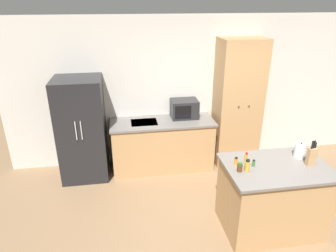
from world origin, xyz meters
The scene contains 14 objects.
ground_plane centered at (0.00, 0.00, 0.00)m, with size 14.00×14.00×0.00m, color #846647.
wall_back centered at (0.00, 2.33, 1.30)m, with size 7.20×0.06×2.60m.
refrigerator centered at (-2.27, 1.95, 0.85)m, with size 0.75×0.73×1.70m.
back_counter centered at (-0.93, 1.99, 0.45)m, with size 1.78×0.67×0.89m.
pantry_cabinet centered at (0.41, 2.03, 1.12)m, with size 0.76×0.57×2.25m.
kitchen_island centered at (0.25, 0.23, 0.47)m, with size 1.29×0.88×0.93m.
microwave centered at (-0.53, 2.10, 1.05)m, with size 0.46×0.36×0.32m.
knife_block centered at (0.65, 0.18, 1.06)m, with size 0.10×0.07×0.34m.
spice_bottle_tall_dark centered at (-0.17, 0.17, 1.01)m, with size 0.06×0.06×0.16m.
spice_bottle_short_red centered at (-0.25, 0.34, 0.98)m, with size 0.05×0.05×0.10m.
spice_bottle_amber_oil centered at (-0.26, 0.18, 0.99)m, with size 0.06×0.06×0.12m.
spice_bottle_green_herb centered at (-0.05, 0.27, 0.97)m, with size 0.04×0.04×0.09m.
spice_bottle_pale_salt centered at (-0.12, 0.35, 1.01)m, with size 0.04×0.04×0.15m.
kettle centered at (0.64, 0.40, 1.03)m, with size 0.14×0.14×0.21m.
Camera 1 is at (-1.59, -2.71, 2.84)m, focal length 32.00 mm.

